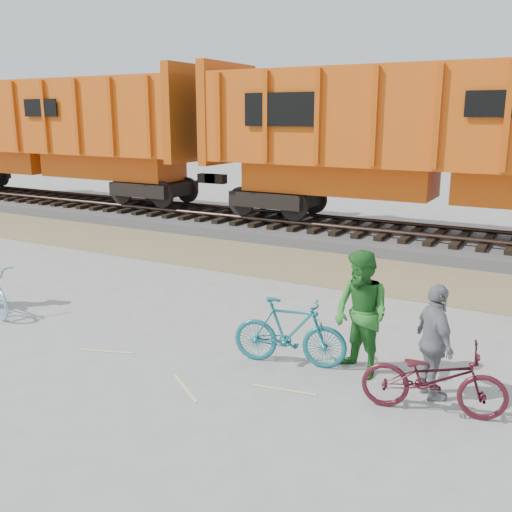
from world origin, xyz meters
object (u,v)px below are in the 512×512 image
object	(u,v)px
person_man	(361,314)
person_woman	(434,342)
hopper_car_left	(50,131)
bicycle_maroon	(434,378)
hopper_car_center	(449,138)
bicycle_teal	(290,332)

from	to	relation	value
person_man	person_woman	size ratio (longest dim) A/B	1.16
hopper_car_left	bicycle_maroon	bearing A→B (deg)	-28.78
hopper_car_left	person_woman	bearing A→B (deg)	-27.87
bicycle_maroon	hopper_car_left	bearing A→B (deg)	48.91
hopper_car_center	bicycle_maroon	xyz separation A→B (m)	(1.81, -9.23, -2.55)
hopper_car_center	hopper_car_left	bearing A→B (deg)	180.00
hopper_car_left	bicycle_maroon	world-z (taller)	hopper_car_left
bicycle_teal	person_woman	xyz separation A→B (m)	(2.05, -0.01, 0.26)
bicycle_teal	person_woman	size ratio (longest dim) A/B	1.10
hopper_car_left	bicycle_teal	distance (m)	17.29
hopper_car_left	person_man	xyz separation A→B (m)	(15.65, -8.62, -2.11)
hopper_car_left	hopper_car_center	size ratio (longest dim) A/B	1.00
hopper_car_left	person_woman	xyz separation A→B (m)	(16.71, -8.83, -2.24)
hopper_car_center	person_man	size ratio (longest dim) A/B	7.82
hopper_car_left	bicycle_teal	bearing A→B (deg)	-31.05
hopper_car_center	bicycle_maroon	distance (m)	9.75
hopper_car_center	bicycle_teal	world-z (taller)	hopper_car_center
bicycle_teal	person_man	bearing A→B (deg)	-91.82
bicycle_maroon	person_man	bearing A→B (deg)	49.79
person_man	person_woman	bearing A→B (deg)	16.98
bicycle_maroon	person_man	xyz separation A→B (m)	(-1.15, 0.61, 0.44)
person_woman	person_man	bearing A→B (deg)	41.64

